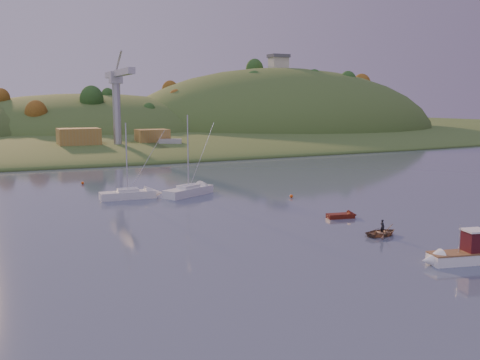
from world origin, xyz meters
name	(u,v)px	position (x,y,z in m)	size (l,w,h in m)	color
ground	(447,293)	(0.00, 0.00, 0.00)	(500.00, 500.00, 0.00)	#353F56
far_shore	(61,133)	(0.00, 230.00, 0.00)	(620.00, 220.00, 1.50)	#2F4A1D
shore_slope	(84,143)	(0.00, 165.00, 0.00)	(640.00, 150.00, 7.00)	#2F4A1D
hill_center	(90,135)	(10.00, 210.00, 0.00)	(140.00, 120.00, 36.00)	#2F4A1D
hill_right	(278,132)	(95.00, 195.00, 0.00)	(150.00, 130.00, 60.00)	#2F4A1D
hilltop_house	(278,61)	(95.00, 195.00, 33.40)	(9.00, 7.00, 6.45)	beige
hillside_trees	(75,140)	(0.00, 185.00, 0.00)	(280.00, 50.00, 32.00)	#1F4C1B
wharf	(127,149)	(5.00, 122.00, 1.20)	(42.00, 16.00, 2.40)	slate
shed_west	(79,137)	(-8.00, 123.00, 4.80)	(11.00, 8.00, 4.80)	#A67C37
shed_east	(152,136)	(13.00, 124.00, 4.40)	(9.00, 7.00, 4.00)	#A67C37
dock_crane	(117,91)	(2.00, 118.39, 17.17)	(3.20, 28.00, 20.30)	#B7B7BC
fishing_boat	(455,254)	(6.23, 5.09, 0.89)	(6.57, 3.30, 4.02)	white
sailboat_near	(188,190)	(-3.14, 48.49, 0.79)	(9.09, 6.63, 12.35)	silver
sailboat_far	(128,194)	(-12.28, 49.73, 0.73)	(8.19, 2.65, 11.28)	silver
canoe	(382,232)	(7.12, 15.79, 0.39)	(2.68, 3.76, 0.78)	#826147
paddler	(382,229)	(7.12, 15.79, 0.77)	(0.56, 0.37, 1.54)	black
red_tender	(346,215)	(9.14, 24.93, 0.28)	(4.13, 2.06, 1.35)	#51150B
work_vessel	(170,148)	(16.51, 118.00, 1.38)	(15.98, 10.06, 3.87)	slate
buoy_1	(291,196)	(10.16, 39.91, 0.25)	(0.50, 0.50, 0.50)	#F1520C
buoy_3	(83,183)	(-16.08, 67.04, 0.25)	(0.50, 0.50, 0.50)	#F1520C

